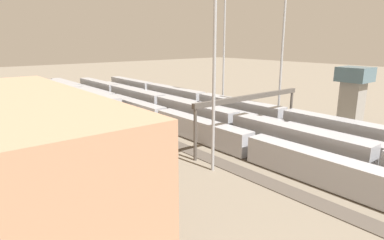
# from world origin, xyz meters

# --- Properties ---
(ground_plane) EXTENTS (400.00, 400.00, 0.00)m
(ground_plane) POSITION_xyz_m (0.00, 0.00, 0.00)
(ground_plane) COLOR #756B5B
(track_bed_0) EXTENTS (140.00, 2.80, 0.12)m
(track_bed_0) POSITION_xyz_m (0.00, -10.00, 0.06)
(track_bed_0) COLOR #3D3833
(track_bed_0) RESTS_ON ground_plane
(track_bed_1) EXTENTS (140.00, 2.80, 0.12)m
(track_bed_1) POSITION_xyz_m (0.00, -5.00, 0.06)
(track_bed_1) COLOR #4C443D
(track_bed_1) RESTS_ON ground_plane
(track_bed_2) EXTENTS (140.00, 2.80, 0.12)m
(track_bed_2) POSITION_xyz_m (0.00, 0.00, 0.06)
(track_bed_2) COLOR #3D3833
(track_bed_2) RESTS_ON ground_plane
(track_bed_3) EXTENTS (140.00, 2.80, 0.12)m
(track_bed_3) POSITION_xyz_m (0.00, 5.00, 0.06)
(track_bed_3) COLOR #3D3833
(track_bed_3) RESTS_ON ground_plane
(track_bed_4) EXTENTS (140.00, 2.80, 0.12)m
(track_bed_4) POSITION_xyz_m (0.00, 10.00, 0.06)
(track_bed_4) COLOR #4C443D
(track_bed_4) RESTS_ON ground_plane
(train_on_track_4) EXTENTS (47.20, 3.00, 5.00)m
(train_on_track_4) POSITION_xyz_m (37.62, 10.00, 2.62)
(train_on_track_4) COLOR #A8AAB2
(train_on_track_4) RESTS_ON ground_plane
(train_on_track_0) EXTENTS (95.60, 3.00, 5.00)m
(train_on_track_0) POSITION_xyz_m (7.62, -10.00, 2.62)
(train_on_track_0) COLOR #A8AAB2
(train_on_track_0) RESTS_ON ground_plane
(train_on_track_1) EXTENTS (95.60, 3.00, 3.80)m
(train_on_track_1) POSITION_xyz_m (4.77, -5.00, 2.02)
(train_on_track_1) COLOR #A8AAB2
(train_on_track_1) RESTS_ON ground_plane
(train_on_track_3) EXTENTS (139.00, 3.00, 4.40)m
(train_on_track_3) POSITION_xyz_m (4.29, 5.00, 2.07)
(train_on_track_3) COLOR #1E6B9E
(train_on_track_3) RESTS_ON ground_plane
(train_on_track_2) EXTENTS (119.80, 3.00, 5.00)m
(train_on_track_2) POSITION_xyz_m (-1.19, 0.00, 2.62)
(train_on_track_2) COLOR #A8AAB2
(train_on_track_2) RESTS_ON ground_plane
(light_mast_0) EXTENTS (2.80, 0.70, 32.64)m
(light_mast_0) POSITION_xyz_m (3.42, -12.98, 20.27)
(light_mast_0) COLOR #9EA0A5
(light_mast_0) RESTS_ON ground_plane
(light_mast_1) EXTENTS (2.80, 0.70, 26.63)m
(light_mast_1) POSITION_xyz_m (-20.87, 12.66, 17.02)
(light_mast_1) COLOR #9EA0A5
(light_mast_1) RESTS_ON ground_plane
(light_mast_2) EXTENTS (2.80, 0.70, 28.50)m
(light_mast_2) POSITION_xyz_m (-13.48, -12.05, 18.04)
(light_mast_2) COLOR #9EA0A5
(light_mast_2) RESTS_ON ground_plane
(signal_gantry) EXTENTS (0.70, 25.00, 8.80)m
(signal_gantry) POSITION_xyz_m (-16.34, 0.00, 7.42)
(signal_gantry) COLOR #4C4742
(signal_gantry) RESTS_ON ground_plane
(maintenance_shed) EXTENTS (41.64, 19.25, 11.68)m
(maintenance_shed) POSITION_xyz_m (-11.18, 36.47, 5.84)
(maintenance_shed) COLOR tan
(maintenance_shed) RESTS_ON ground_plane
(control_tower) EXTENTS (6.00, 6.00, 12.38)m
(control_tower) POSITION_xyz_m (-21.02, -27.12, 7.28)
(control_tower) COLOR gray
(control_tower) RESTS_ON ground_plane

